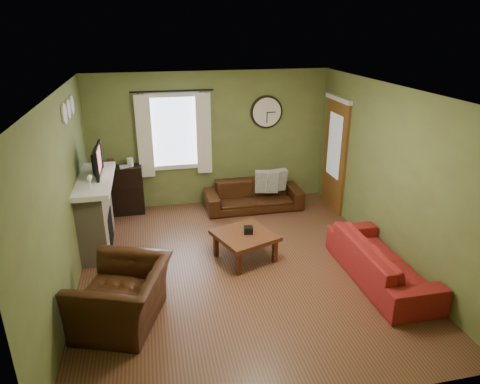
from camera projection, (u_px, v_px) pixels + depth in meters
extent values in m
cube|color=brown|center=(239.00, 267.00, 6.41)|extent=(4.60, 5.20, 0.00)
cube|color=white|center=(239.00, 91.00, 5.45)|extent=(4.60, 5.20, 0.00)
cube|color=olive|center=(64.00, 200.00, 5.47)|extent=(0.00, 5.20, 2.60)
cube|color=olive|center=(389.00, 175.00, 6.38)|extent=(0.00, 5.20, 2.60)
cube|color=olive|center=(211.00, 140.00, 8.29)|extent=(4.60, 0.00, 2.60)
cube|color=olive|center=(305.00, 294.00, 3.57)|extent=(4.60, 0.00, 2.60)
cube|color=tan|center=(96.00, 215.00, 6.83)|extent=(0.40, 1.40, 1.10)
cube|color=black|center=(110.00, 228.00, 6.96)|extent=(0.04, 0.60, 0.55)
cube|color=white|center=(93.00, 180.00, 6.62)|extent=(0.58, 1.60, 0.08)
imported|color=black|center=(94.00, 164.00, 6.68)|extent=(0.08, 0.60, 0.35)
cube|color=#994C3F|center=(99.00, 160.00, 6.68)|extent=(0.02, 0.62, 0.36)
cylinder|color=white|center=(64.00, 114.00, 5.85)|extent=(0.28, 0.28, 0.03)
cylinder|color=white|center=(68.00, 109.00, 6.17)|extent=(0.28, 0.28, 0.03)
cylinder|color=white|center=(72.00, 105.00, 6.49)|extent=(0.28, 0.28, 0.03)
cylinder|color=black|center=(172.00, 91.00, 7.69)|extent=(0.03, 0.03, 1.50)
cube|color=silver|center=(145.00, 137.00, 7.88)|extent=(0.28, 0.04, 1.55)
cube|color=silver|center=(204.00, 134.00, 8.10)|extent=(0.28, 0.04, 1.55)
cube|color=brown|center=(335.00, 156.00, 8.15)|extent=(0.05, 0.90, 2.10)
imported|color=#532A17|center=(119.00, 166.00, 7.84)|extent=(0.19, 0.23, 0.02)
imported|color=black|center=(254.00, 195.00, 8.35)|extent=(1.87, 0.73, 0.55)
cube|color=#9DA099|center=(275.00, 180.00, 8.33)|extent=(0.45, 0.21, 0.44)
cube|color=#9DA099|center=(267.00, 182.00, 8.27)|extent=(0.46, 0.23, 0.45)
imported|color=maroon|center=(381.00, 261.00, 6.01)|extent=(0.79, 2.01, 0.59)
imported|color=black|center=(123.00, 296.00, 5.11)|extent=(1.31, 1.39, 0.73)
cube|color=black|center=(248.00, 235.00, 6.51)|extent=(0.15, 0.15, 0.10)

